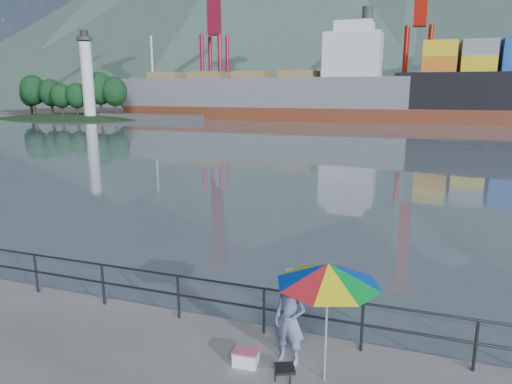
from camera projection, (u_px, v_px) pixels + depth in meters
harbor_water at (396, 108)px, 128.72m from camera, size 500.00×280.00×0.00m
far_dock at (439, 115)px, 91.42m from camera, size 200.00×40.00×0.40m
guardrail at (139, 290)px, 10.42m from camera, size 22.00×0.06×1.03m
lighthouse_islet at (67, 116)px, 83.69m from camera, size 48.00×26.40×19.20m
fisherman at (290, 320)px, 8.38m from camera, size 0.68×0.52×1.69m
beach_umbrella at (328, 274)px, 7.58m from camera, size 1.89×1.89×2.19m
folding_stool at (285, 372)px, 8.03m from camera, size 0.44×0.44×0.22m
cooler_bag at (246, 358)px, 8.43m from camera, size 0.47×0.33×0.26m
fishing_rod at (313, 331)px, 9.62m from camera, size 0.38×1.78×1.28m
bulk_carrier at (269, 95)px, 81.29m from camera, size 51.62×8.93×14.50m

